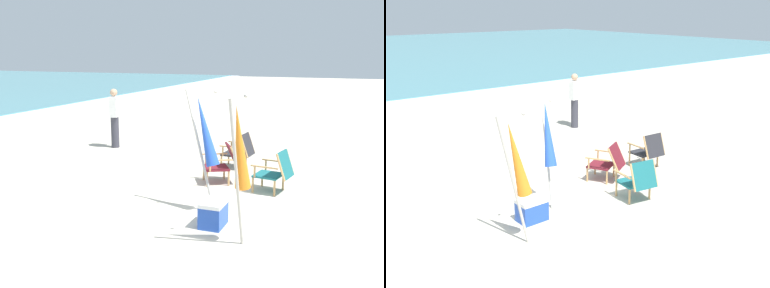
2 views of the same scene
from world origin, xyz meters
TOP-DOWN VIEW (x-y plane):
  - ground_plane at (0.00, 0.00)m, footprint 80.00×80.00m
  - beach_chair_mid_center at (1.41, -0.58)m, footprint 0.68×0.76m
  - beach_chair_far_center at (2.91, 0.53)m, footprint 0.63×0.71m
  - beach_chair_back_right at (1.67, 0.53)m, footprint 0.85×0.91m
  - umbrella_furled_orange at (-1.20, -0.57)m, footprint 0.52×0.32m
  - umbrella_furled_blue at (0.01, 0.34)m, footprint 0.39×0.71m
  - person_near_chairs at (3.85, 4.37)m, footprint 0.38×0.28m
  - cooler_box at (-0.61, -0.02)m, footprint 0.49×0.35m

SIDE VIEW (x-z plane):
  - ground_plane at x=0.00m, z-range 0.00..0.00m
  - cooler_box at x=-0.61m, z-range 0.00..0.40m
  - beach_chair_back_right at x=1.67m, z-range 0.03..0.83m
  - beach_chair_far_center at x=2.91m, z-range 0.02..0.84m
  - beach_chair_mid_center at x=1.41m, z-range 0.02..0.84m
  - person_near_chairs at x=3.85m, z-range 0.02..1.65m
  - umbrella_furled_blue at x=0.01m, z-range 0.31..2.36m
  - umbrella_furled_orange at x=-1.20m, z-range 0.32..2.42m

